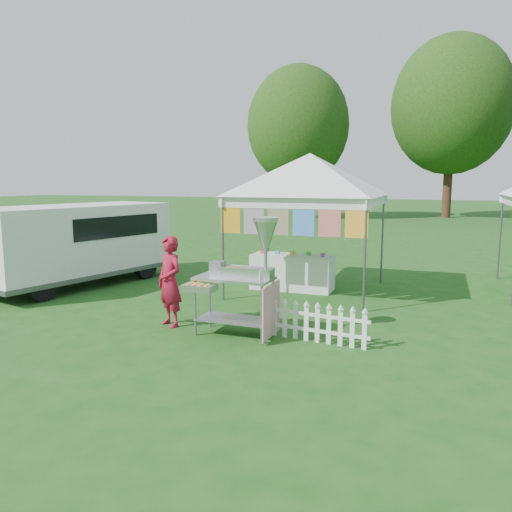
% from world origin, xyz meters
% --- Properties ---
extents(ground, '(120.00, 120.00, 0.00)m').
position_xyz_m(ground, '(0.00, 0.00, 0.00)').
color(ground, '#194C15').
rests_on(ground, ground).
extents(canopy_main, '(4.24, 4.24, 3.45)m').
position_xyz_m(canopy_main, '(0.00, 3.49, 2.99)').
color(canopy_main, '#59595E').
rests_on(canopy_main, ground).
extents(tree_left, '(6.40, 6.40, 9.53)m').
position_xyz_m(tree_left, '(-6.00, 24.00, 5.83)').
color(tree_left, '#361E13').
rests_on(tree_left, ground).
extents(tree_mid, '(7.60, 7.60, 11.52)m').
position_xyz_m(tree_mid, '(3.00, 28.00, 7.14)').
color(tree_mid, '#361E13').
rests_on(tree_mid, ground).
extents(donut_cart, '(1.36, 0.91, 1.88)m').
position_xyz_m(donut_cart, '(-0.10, -0.03, 1.10)').
color(donut_cart, gray).
rests_on(donut_cart, ground).
extents(vendor, '(0.66, 0.58, 1.52)m').
position_xyz_m(vendor, '(-1.49, 0.07, 0.76)').
color(vendor, maroon).
rests_on(vendor, ground).
extents(cargo_van, '(2.78, 4.77, 1.86)m').
position_xyz_m(cargo_van, '(-5.20, 2.34, 1.00)').
color(cargo_van, white).
rests_on(cargo_van, ground).
extents(picket_fence, '(1.61, 0.24, 0.56)m').
position_xyz_m(picket_fence, '(1.03, 0.07, 0.29)').
color(picket_fence, white).
rests_on(picket_fence, ground).
extents(display_table, '(1.80, 0.70, 0.78)m').
position_xyz_m(display_table, '(-0.37, 3.52, 0.39)').
color(display_table, white).
rests_on(display_table, ground).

